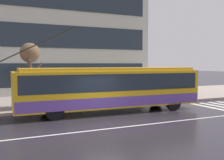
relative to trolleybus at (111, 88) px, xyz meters
name	(u,v)px	position (x,y,z in m)	size (l,w,h in m)	color
ground_plane	(106,123)	(-1.53, -2.72, -1.58)	(160.00, 160.00, 0.00)	#26222A
sidewalk_slab	(63,100)	(-1.53, 6.60, -1.51)	(80.00, 10.00, 0.14)	gray
crosswalk_stripe_edge_near	(213,108)	(7.18, -1.56, -1.58)	(0.44, 4.40, 0.01)	beige
crosswalk_stripe_inner_a	(222,107)	(8.08, -1.56, -1.58)	(0.44, 4.40, 0.01)	beige
lane_centre_line	(116,128)	(-1.53, -3.92, -1.58)	(72.00, 0.14, 0.01)	silver
trolleybus	(111,88)	(0.00, 0.00, 0.00)	(13.29, 2.81, 5.34)	gold
bus_shelter	(61,78)	(-2.45, 3.23, 0.52)	(4.14, 1.67, 2.63)	gray
pedestrian_at_shelter	(63,83)	(-2.38, 3.16, 0.13)	(1.32, 1.32, 1.96)	#23212B
pedestrian_approaching_curb	(82,83)	(-1.11, 2.75, 0.12)	(1.18, 1.18, 1.96)	black
pedestrian_walking_past	(44,93)	(-3.78, 2.93, -0.49)	(0.50, 0.50, 1.61)	#252F47
pedestrian_waiting_by_pole	(115,81)	(2.00, 3.72, 0.11)	(1.22, 1.22, 1.95)	black
street_tree_bare	(30,56)	(-4.49, 4.04, 2.11)	(1.80, 2.08, 4.45)	brown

